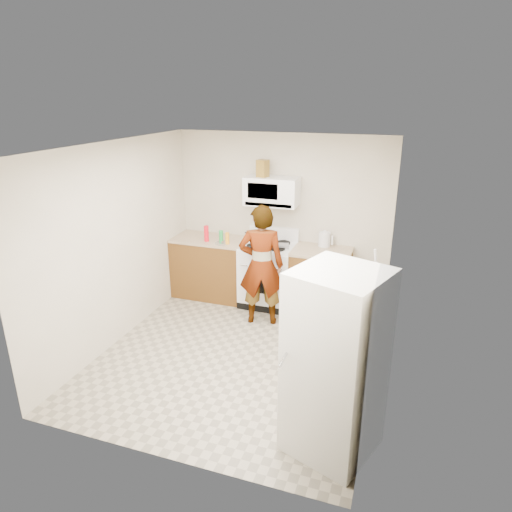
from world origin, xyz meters
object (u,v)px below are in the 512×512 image
at_px(fridge, 336,364).
at_px(kettle, 324,239).
at_px(gas_range, 268,273).
at_px(microwave, 272,191).
at_px(saucepan, 260,236).
at_px(person, 261,265).

distance_m(fridge, kettle, 2.93).
height_order(gas_range, microwave, microwave).
relative_size(gas_range, microwave, 1.49).
bearing_deg(fridge, kettle, 122.72).
distance_m(fridge, saucepan, 3.19).
height_order(microwave, person, microwave).
bearing_deg(saucepan, gas_range, -31.85).
bearing_deg(saucepan, fridge, -59.81).
bearing_deg(person, saucepan, -85.00).
bearing_deg(saucepan, person, -69.85).
xyz_separation_m(gas_range, fridge, (1.43, -2.64, 0.36)).
xyz_separation_m(microwave, kettle, (0.77, 0.07, -0.66)).
bearing_deg(microwave, person, -83.50).
bearing_deg(gas_range, microwave, 90.00).
height_order(gas_range, fridge, fridge).
distance_m(gas_range, person, 0.69).
height_order(kettle, saucepan, kettle).
distance_m(gas_range, kettle, 0.97).
xyz_separation_m(microwave, person, (0.08, -0.72, -0.86)).
height_order(fridge, kettle, fridge).
relative_size(microwave, person, 0.45).
xyz_separation_m(gas_range, microwave, (0.00, 0.13, 1.21)).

